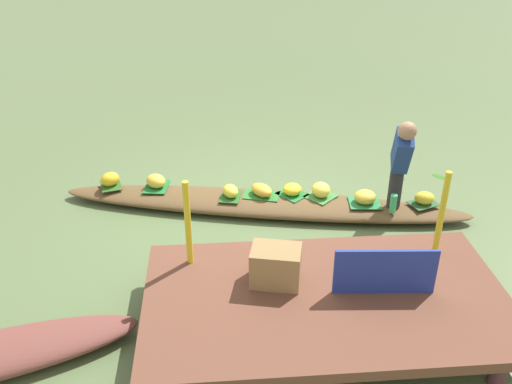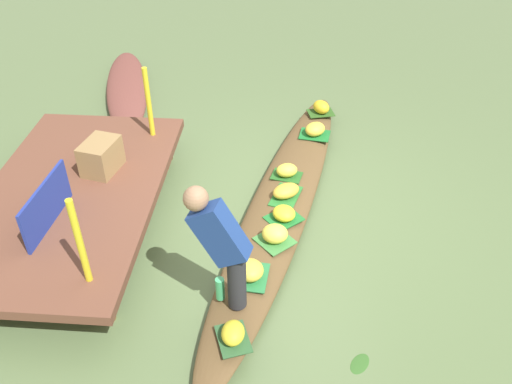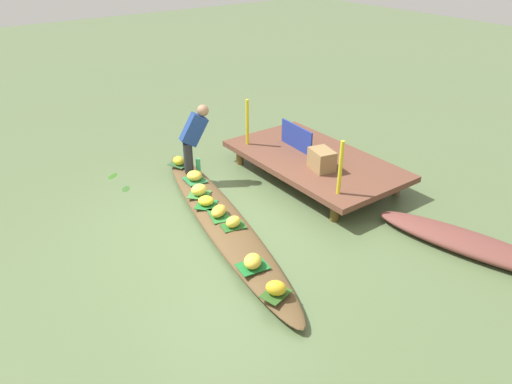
{
  "view_description": "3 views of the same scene",
  "coord_description": "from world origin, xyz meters",
  "px_view_note": "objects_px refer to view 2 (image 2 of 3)",
  "views": [
    {
      "loc": [
        0.57,
        5.98,
        3.52
      ],
      "look_at": [
        0.11,
        0.3,
        0.42
      ],
      "focal_mm": 39.05,
      "sensor_mm": 36.0,
      "label": 1
    },
    {
      "loc": [
        -4.68,
        -0.07,
        3.79
      ],
      "look_at": [
        -0.0,
        0.28,
        0.24
      ],
      "focal_mm": 38.04,
      "sensor_mm": 36.0,
      "label": 2
    },
    {
      "loc": [
        5.39,
        -3.29,
        3.98
      ],
      "look_at": [
        0.21,
        0.5,
        0.5
      ],
      "focal_mm": 34.28,
      "sensor_mm": 36.0,
      "label": 3
    }
  ],
  "objects_px": {
    "banana_bunch_0": "(315,129)",
    "banana_bunch_5": "(250,270)",
    "water_bottle": "(220,289)",
    "banana_bunch_3": "(233,333)",
    "banana_bunch_4": "(321,107)",
    "banana_bunch_6": "(286,191)",
    "moored_boat": "(127,88)",
    "banana_bunch_7": "(275,234)",
    "banana_bunch_2": "(287,170)",
    "market_banner": "(46,205)",
    "vendor_person": "(221,243)",
    "vendor_boat": "(281,204)",
    "banana_bunch_1": "(284,213)",
    "produce_crate": "(101,156)"
  },
  "relations": [
    {
      "from": "banana_bunch_0",
      "to": "banana_bunch_5",
      "type": "distance_m",
      "value": 2.62
    },
    {
      "from": "banana_bunch_5",
      "to": "water_bottle",
      "type": "relative_size",
      "value": 1.18
    },
    {
      "from": "banana_bunch_0",
      "to": "banana_bunch_3",
      "type": "height_order",
      "value": "banana_bunch_0"
    },
    {
      "from": "banana_bunch_4",
      "to": "banana_bunch_6",
      "type": "height_order",
      "value": "banana_bunch_4"
    },
    {
      "from": "moored_boat",
      "to": "banana_bunch_4",
      "type": "xyz_separation_m",
      "value": [
        -0.7,
        -2.9,
        0.17
      ]
    },
    {
      "from": "banana_bunch_3",
      "to": "banana_bunch_7",
      "type": "bearing_deg",
      "value": -13.05
    },
    {
      "from": "banana_bunch_0",
      "to": "banana_bunch_2",
      "type": "bearing_deg",
      "value": 160.45
    },
    {
      "from": "banana_bunch_4",
      "to": "water_bottle",
      "type": "relative_size",
      "value": 1.08
    },
    {
      "from": "banana_bunch_6",
      "to": "banana_bunch_3",
      "type": "bearing_deg",
      "value": 169.26
    },
    {
      "from": "banana_bunch_7",
      "to": "market_banner",
      "type": "height_order",
      "value": "market_banner"
    },
    {
      "from": "vendor_person",
      "to": "banana_bunch_2",
      "type": "bearing_deg",
      "value": -14.26
    },
    {
      "from": "vendor_boat",
      "to": "moored_boat",
      "type": "relative_size",
      "value": 1.89
    },
    {
      "from": "banana_bunch_3",
      "to": "water_bottle",
      "type": "xyz_separation_m",
      "value": [
        0.43,
        0.16,
        0.03
      ]
    },
    {
      "from": "banana_bunch_0",
      "to": "market_banner",
      "type": "distance_m",
      "value": 3.39
    },
    {
      "from": "banana_bunch_2",
      "to": "market_banner",
      "type": "relative_size",
      "value": 0.27
    },
    {
      "from": "banana_bunch_0",
      "to": "vendor_person",
      "type": "bearing_deg",
      "value": 163.97
    },
    {
      "from": "water_bottle",
      "to": "banana_bunch_4",
      "type": "bearing_deg",
      "value": -15.5
    },
    {
      "from": "banana_bunch_1",
      "to": "banana_bunch_7",
      "type": "height_order",
      "value": "banana_bunch_7"
    },
    {
      "from": "banana_bunch_0",
      "to": "banana_bunch_1",
      "type": "relative_size",
      "value": 1.12
    },
    {
      "from": "banana_bunch_5",
      "to": "produce_crate",
      "type": "xyz_separation_m",
      "value": [
        1.28,
        1.72,
        0.31
      ]
    },
    {
      "from": "banana_bunch_0",
      "to": "banana_bunch_7",
      "type": "bearing_deg",
      "value": 168.49
    },
    {
      "from": "banana_bunch_7",
      "to": "vendor_person",
      "type": "height_order",
      "value": "vendor_person"
    },
    {
      "from": "banana_bunch_1",
      "to": "banana_bunch_5",
      "type": "relative_size",
      "value": 0.91
    },
    {
      "from": "banana_bunch_0",
      "to": "banana_bunch_1",
      "type": "xyz_separation_m",
      "value": [
        -1.7,
        0.34,
        -0.01
      ]
    },
    {
      "from": "produce_crate",
      "to": "banana_bunch_2",
      "type": "bearing_deg",
      "value": -80.65
    },
    {
      "from": "banana_bunch_6",
      "to": "vendor_boat",
      "type": "bearing_deg",
      "value": 104.19
    },
    {
      "from": "banana_bunch_4",
      "to": "water_bottle",
      "type": "xyz_separation_m",
      "value": [
        -3.41,
        0.94,
        0.02
      ]
    },
    {
      "from": "vendor_person",
      "to": "banana_bunch_7",
      "type": "bearing_deg",
      "value": -26.56
    },
    {
      "from": "banana_bunch_0",
      "to": "banana_bunch_6",
      "type": "xyz_separation_m",
      "value": [
        -1.32,
        0.33,
        -0.01
      ]
    },
    {
      "from": "banana_bunch_4",
      "to": "banana_bunch_7",
      "type": "distance_m",
      "value": 2.68
    },
    {
      "from": "vendor_boat",
      "to": "banana_bunch_6",
      "type": "distance_m",
      "value": 0.18
    },
    {
      "from": "water_bottle",
      "to": "market_banner",
      "type": "xyz_separation_m",
      "value": [
        0.63,
        1.71,
        0.32
      ]
    },
    {
      "from": "banana_bunch_4",
      "to": "banana_bunch_3",
      "type": "bearing_deg",
      "value": 168.44
    },
    {
      "from": "moored_boat",
      "to": "banana_bunch_3",
      "type": "xyz_separation_m",
      "value": [
        -4.54,
        -2.11,
        0.16
      ]
    },
    {
      "from": "water_bottle",
      "to": "vendor_boat",
      "type": "bearing_deg",
      "value": -17.95
    },
    {
      "from": "banana_bunch_6",
      "to": "banana_bunch_0",
      "type": "bearing_deg",
      "value": -14.03
    },
    {
      "from": "banana_bunch_0",
      "to": "banana_bunch_6",
      "type": "bearing_deg",
      "value": 165.97
    },
    {
      "from": "moored_boat",
      "to": "market_banner",
      "type": "height_order",
      "value": "market_banner"
    },
    {
      "from": "banana_bunch_2",
      "to": "banana_bunch_7",
      "type": "bearing_deg",
      "value": 175.64
    },
    {
      "from": "banana_bunch_3",
      "to": "produce_crate",
      "type": "xyz_separation_m",
      "value": [
        1.99,
        1.64,
        0.31
      ]
    },
    {
      "from": "banana_bunch_0",
      "to": "market_banner",
      "type": "height_order",
      "value": "market_banner"
    },
    {
      "from": "banana_bunch_0",
      "to": "water_bottle",
      "type": "xyz_separation_m",
      "value": [
        -2.82,
        0.86,
        0.03
      ]
    },
    {
      "from": "banana_bunch_4",
      "to": "banana_bunch_7",
      "type": "bearing_deg",
      "value": 169.13
    },
    {
      "from": "banana_bunch_0",
      "to": "vendor_person",
      "type": "relative_size",
      "value": 0.23
    },
    {
      "from": "banana_bunch_6",
      "to": "market_banner",
      "type": "distance_m",
      "value": 2.43
    },
    {
      "from": "banana_bunch_1",
      "to": "banana_bunch_0",
      "type": "bearing_deg",
      "value": -11.26
    },
    {
      "from": "banana_bunch_5",
      "to": "water_bottle",
      "type": "xyz_separation_m",
      "value": [
        -0.27,
        0.23,
        0.03
      ]
    },
    {
      "from": "banana_bunch_0",
      "to": "banana_bunch_3",
      "type": "relative_size",
      "value": 1.13
    },
    {
      "from": "vendor_boat",
      "to": "banana_bunch_1",
      "type": "distance_m",
      "value": 0.41
    },
    {
      "from": "banana_bunch_6",
      "to": "banana_bunch_1",
      "type": "bearing_deg",
      "value": 178.65
    }
  ]
}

